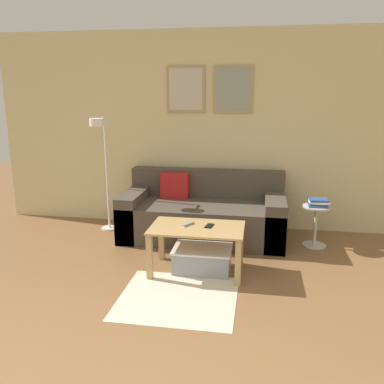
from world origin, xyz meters
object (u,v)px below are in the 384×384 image
object	(u,v)px
storage_bin	(202,259)
cell_phone	(209,226)
coffee_table	(197,236)
couch	(203,214)
remote_control	(188,224)
floor_lamp	(102,155)
book_stack	(318,203)
side_table	(316,222)

from	to	relation	value
storage_bin	cell_phone	size ratio (longest dim) A/B	4.24
coffee_table	storage_bin	size ratio (longest dim) A/B	1.57
couch	remote_control	distance (m)	1.01
floor_lamp	cell_phone	size ratio (longest dim) A/B	10.51
couch	coffee_table	xyz separation A→B (m)	(0.08, -1.04, 0.10)
couch	book_stack	size ratio (longest dim) A/B	8.37
couch	side_table	world-z (taller)	couch
floor_lamp	book_stack	xyz separation A→B (m)	(2.63, -0.06, -0.48)
coffee_table	side_table	bearing A→B (deg)	36.10
couch	floor_lamp	bearing A→B (deg)	-177.15
couch	storage_bin	world-z (taller)	couch
coffee_table	cell_phone	bearing A→B (deg)	19.96
floor_lamp	book_stack	bearing A→B (deg)	-1.35
cell_phone	storage_bin	bearing A→B (deg)	-170.96
couch	cell_phone	size ratio (longest dim) A/B	14.16
coffee_table	side_table	size ratio (longest dim) A/B	1.89
remote_control	side_table	bearing A→B (deg)	65.84
book_stack	remote_control	xyz separation A→B (m)	(-1.38, -0.87, -0.05)
remote_control	coffee_table	bearing A→B (deg)	9.37
book_stack	remote_control	size ratio (longest dim) A/B	1.58
coffee_table	cell_phone	world-z (taller)	cell_phone
couch	remote_control	bearing A→B (deg)	-91.15
floor_lamp	storage_bin	bearing A→B (deg)	-33.52
side_table	cell_phone	bearing A→B (deg)	-142.53
couch	storage_bin	distance (m)	1.01
couch	floor_lamp	world-z (taller)	floor_lamp
remote_control	cell_phone	xyz separation A→B (m)	(0.22, -0.00, -0.01)
couch	book_stack	xyz separation A→B (m)	(1.36, -0.13, 0.25)
side_table	book_stack	bearing A→B (deg)	-47.91
storage_bin	book_stack	bearing A→B (deg)	35.18
coffee_table	cell_phone	size ratio (longest dim) A/B	6.65
storage_bin	book_stack	world-z (taller)	book_stack
book_stack	remote_control	bearing A→B (deg)	-147.95
coffee_table	cell_phone	xyz separation A→B (m)	(0.12, 0.04, 0.10)
floor_lamp	remote_control	world-z (taller)	floor_lamp
storage_bin	cell_phone	world-z (taller)	cell_phone
side_table	remote_control	size ratio (longest dim) A/B	3.28
couch	cell_phone	distance (m)	1.03
coffee_table	book_stack	bearing A→B (deg)	35.41
couch	storage_bin	size ratio (longest dim) A/B	3.34
coffee_table	book_stack	xyz separation A→B (m)	(1.28, 0.91, 0.15)
cell_phone	couch	bearing A→B (deg)	110.59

